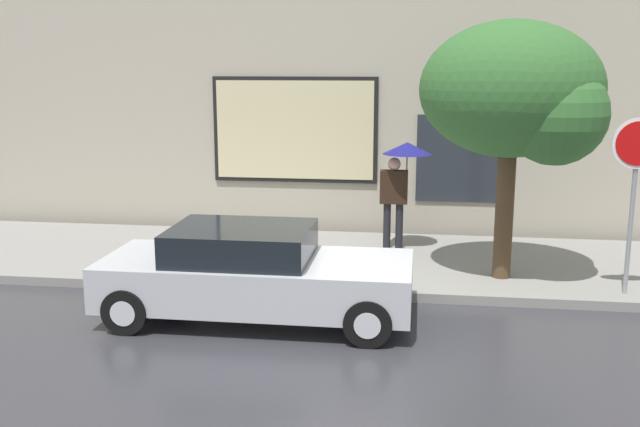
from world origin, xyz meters
name	(u,v)px	position (x,y,z in m)	size (l,w,h in m)	color
ground_plane	(346,322)	(0.00, 0.00, 0.00)	(60.00, 60.00, 0.00)	#333338
sidewalk	(363,261)	(0.00, 3.00, 0.07)	(20.00, 4.00, 0.15)	gray
building_facade	(374,71)	(-0.01, 5.50, 3.48)	(20.00, 0.67, 7.00)	#B2A893
parked_car	(254,274)	(-1.33, -0.03, 0.67)	(4.41, 1.87, 1.36)	#B7BABF
fire_hydrant	(189,243)	(-2.98, 2.05, 0.55)	(0.30, 0.44, 0.81)	yellow
pedestrian_with_umbrella	(402,167)	(0.65, 3.70, 1.73)	(0.95, 0.92, 2.05)	black
street_tree	(520,95)	(2.50, 2.02, 3.14)	(2.88, 2.45, 4.16)	#4C3823
stop_sign	(636,171)	(4.17, 1.43, 2.06)	(0.76, 0.10, 2.70)	gray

